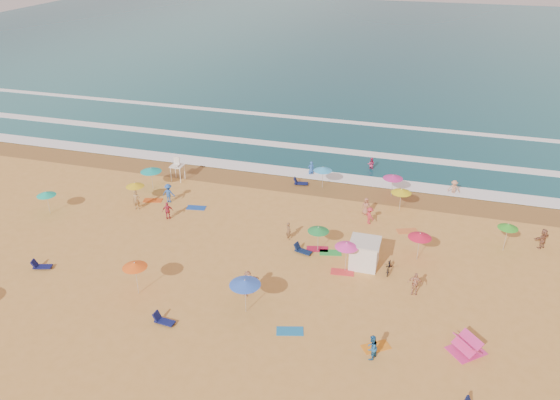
# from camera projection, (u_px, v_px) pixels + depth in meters

# --- Properties ---
(ground) EXTENTS (220.00, 220.00, 0.00)m
(ground) POSITION_uv_depth(u_px,v_px,m) (274.00, 253.00, 42.33)
(ground) COLOR gold
(ground) RESTS_ON ground
(ocean) EXTENTS (220.00, 140.00, 0.18)m
(ocean) POSITION_uv_depth(u_px,v_px,m) (390.00, 44.00, 114.10)
(ocean) COLOR #0C4756
(ocean) RESTS_ON ground
(wet_sand) EXTENTS (220.00, 220.00, 0.00)m
(wet_sand) POSITION_uv_depth(u_px,v_px,m) (311.00, 186.00, 53.00)
(wet_sand) COLOR olive
(wet_sand) RESTS_ON ground
(surf_foam) EXTENTS (200.00, 18.70, 0.05)m
(surf_foam) POSITION_uv_depth(u_px,v_px,m) (330.00, 152.00, 60.50)
(surf_foam) COLOR white
(surf_foam) RESTS_ON ground
(cabana) EXTENTS (2.00, 2.00, 2.00)m
(cabana) POSITION_uv_depth(u_px,v_px,m) (364.00, 254.00, 40.36)
(cabana) COLOR white
(cabana) RESTS_ON ground
(cabana_roof) EXTENTS (2.20, 2.20, 0.12)m
(cabana_roof) POSITION_uv_depth(u_px,v_px,m) (365.00, 242.00, 39.87)
(cabana_roof) COLOR silver
(cabana_roof) RESTS_ON cabana
(bicycle) EXTENTS (0.65, 1.80, 0.94)m
(bicycle) POSITION_uv_depth(u_px,v_px,m) (389.00, 266.00, 39.87)
(bicycle) COLOR black
(bicycle) RESTS_ON ground
(lifeguard_stand) EXTENTS (1.20, 1.20, 2.10)m
(lifeguard_stand) POSITION_uv_depth(u_px,v_px,m) (178.00, 170.00, 53.76)
(lifeguard_stand) COLOR white
(lifeguard_stand) RESTS_ON ground
(beach_umbrellas) EXTENTS (49.51, 28.18, 0.78)m
(beach_umbrellas) POSITION_uv_depth(u_px,v_px,m) (268.00, 229.00, 41.51)
(beach_umbrellas) COLOR yellow
(beach_umbrellas) RESTS_ON ground
(loungers) EXTENTS (47.58, 25.27, 0.34)m
(loungers) POSITION_uv_depth(u_px,v_px,m) (398.00, 293.00, 37.56)
(loungers) COLOR #0F134F
(loungers) RESTS_ON ground
(towels) EXTENTS (38.22, 21.66, 0.03)m
(towels) POSITION_uv_depth(u_px,v_px,m) (228.00, 258.00, 41.69)
(towels) COLOR #CB1951
(towels) RESTS_ON ground
(popup_tents) EXTENTS (13.87, 14.37, 1.20)m
(popup_tents) POSITION_uv_depth(u_px,v_px,m) (555.00, 300.00, 36.10)
(popup_tents) COLOR #E43286
(popup_tents) RESTS_ON ground
(beachgoers) EXTENTS (47.94, 28.34, 2.13)m
(beachgoers) POSITION_uv_depth(u_px,v_px,m) (309.00, 224.00, 44.71)
(beachgoers) COLOR #9C7848
(beachgoers) RESTS_ON ground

